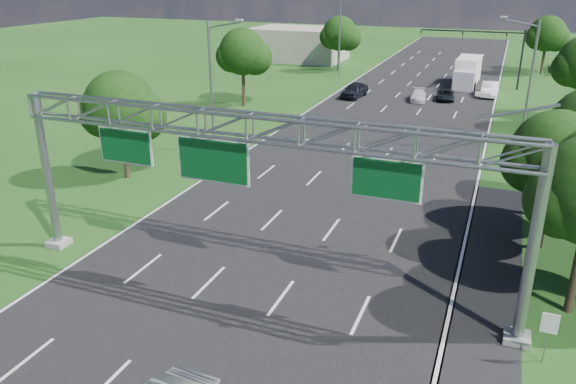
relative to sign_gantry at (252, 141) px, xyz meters
The scene contains 19 objects.
ground 19.28m from the sign_gantry, 91.05° to the left, with size 220.00×220.00×0.00m, color #1B4715.
road 19.28m from the sign_gantry, 91.05° to the left, with size 18.00×180.00×0.02m, color black.
road_flare 12.20m from the sign_gantry, 11.47° to the left, with size 3.00×30.00×0.02m, color black.
sign_gantry is the anchor object (origin of this frame).
regulatory_sign 13.25m from the sign_gantry, ahead, with size 0.60×0.08×2.10m.
traffic_signal 53.51m from the sign_gantry, 82.32° to the left, with size 12.21×0.24×7.00m.
streetlight_l_near 21.47m from the sign_gantry, 122.87° to the left, with size 2.97×0.22×10.16m.
streetlight_l_far 54.28m from the sign_gantry, 102.38° to the left, with size 2.97×0.22×10.16m.
streetlight_r_mid 30.10m from the sign_gantry, 68.60° to the left, with size 2.97×0.22×10.16m.
tree_verge_la 17.56m from the sign_gantry, 144.84° to the left, with size 5.76×4.80×7.40m.
tree_verge_lb 36.85m from the sign_gantry, 116.19° to the left, with size 5.76×4.80×8.06m.
tree_verge_lc 59.56m from the sign_gantry, 102.86° to the left, with size 5.76×4.80×7.62m.
tree_verge_re 67.48m from the sign_gantry, 78.24° to the left, with size 5.76×4.80×7.84m.
building_left 69.82m from the sign_gantry, 108.69° to the left, with size 14.00×10.00×5.00m, color #A39788.
car_queue_a 42.73m from the sign_gantry, 89.29° to the left, with size 1.64×4.03×1.17m, color silver.
car_queue_b 44.28m from the sign_gantry, 85.69° to the left, with size 1.86×4.03×1.12m, color black.
car_queue_c 42.42m from the sign_gantry, 98.95° to the left, with size 1.95×4.84×1.65m, color black.
car_queue_d 48.71m from the sign_gantry, 80.87° to the left, with size 1.70×4.87×1.60m, color white.
box_truck 54.13m from the sign_gantry, 85.04° to the left, with size 2.84×8.86×3.32m.
Camera 1 is at (9.82, -8.18, 13.46)m, focal length 35.00 mm.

